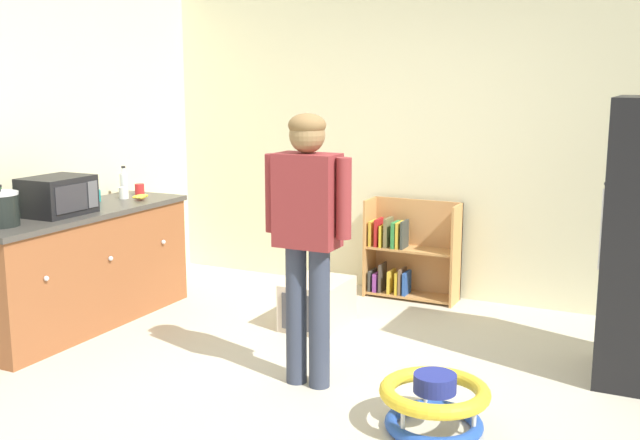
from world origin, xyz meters
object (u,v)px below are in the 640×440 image
Objects in this scene: kitchen_counter at (79,268)px; standing_person at (307,223)px; bookshelf at (407,255)px; red_cup at (140,189)px; baby_walker at (434,402)px; teal_cup at (96,196)px; crock_pot at (0,209)px; green_glass_bottle at (1,205)px; clear_bottle at (124,183)px; white_cup at (124,193)px; microwave at (57,196)px; banana_bunch at (142,197)px; pet_carrier at (317,303)px.

standing_person reaches higher than kitchen_counter.
bookshelf is 8.95× the size of red_cup.
baby_walker is 3.38m from teal_cup.
green_glass_bottle is (-0.20, 0.18, -0.02)m from crock_pot.
white_cup is (0.13, -0.17, -0.05)m from clear_bottle.
white_cup is (-0.06, 0.79, -0.09)m from microwave.
kitchen_counter is at bearing 89.03° from crock_pot.
crock_pot is at bearing -128.83° from bookshelf.
red_cup is 1.00× the size of teal_cup.
white_cup is (-2.05, -1.22, 0.57)m from bookshelf.
crock_pot reaches higher than bookshelf.
green_glass_bottle is 1.12m from white_cup.
baby_walker is 3.19m from banana_bunch.
green_glass_bottle reaches higher than bookshelf.
crock_pot is 2.75× the size of red_cup.
microwave is 1.84× the size of crock_pot.
clear_bottle reaches higher than banana_bunch.
baby_walker is 6.36× the size of red_cup.
microwave reaches higher than pet_carrier.
standing_person is at bearing -87.31° from bookshelf.
crock_pot is at bearing -93.40° from microwave.
kitchen_counter is 4.06× the size of microwave.
banana_bunch reaches higher than baby_walker.
pet_carrier is at bearing 136.07° from baby_walker.
crock_pot is (-3.02, -0.16, 0.86)m from baby_walker.
clear_bottle reaches higher than bookshelf.
red_cup reaches higher than pet_carrier.
pet_carrier is at bearing -1.57° from red_cup.
standing_person is 1.28m from baby_walker.
baby_walker is at bearing -6.49° from microwave.
kitchen_counter is 0.96m from clear_bottle.
clear_bottle is at bearing 128.69° from white_cup.
crock_pot is (-1.67, -1.45, 0.84)m from pet_carrier.
pet_carrier is (1.66, 0.76, -0.27)m from kitchen_counter.
crock_pot is 1.50m from red_cup.
pet_carrier is at bearing 24.72° from kitchen_counter.
bookshelf is 2.57m from baby_walker.
microwave is (0.02, -0.19, 0.59)m from kitchen_counter.
red_cup is at bearing 77.48° from teal_cup.
standing_person is at bearing -7.40° from kitchen_counter.
white_cup is at bearing -149.18° from bookshelf.
baby_walker is (0.90, -0.26, -0.87)m from standing_person.
bookshelf is 1.13m from pet_carrier.
pet_carrier is 5.81× the size of white_cup.
teal_cup is (0.07, 0.89, -0.05)m from green_glass_bottle.
green_glass_bottle reaches higher than red_cup.
kitchen_counter is at bearing -102.57° from banana_bunch.
banana_bunch is at bearing 38.55° from teal_cup.
banana_bunch is (-1.87, -1.21, 0.55)m from bookshelf.
banana_bunch is 1.17m from green_glass_bottle.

